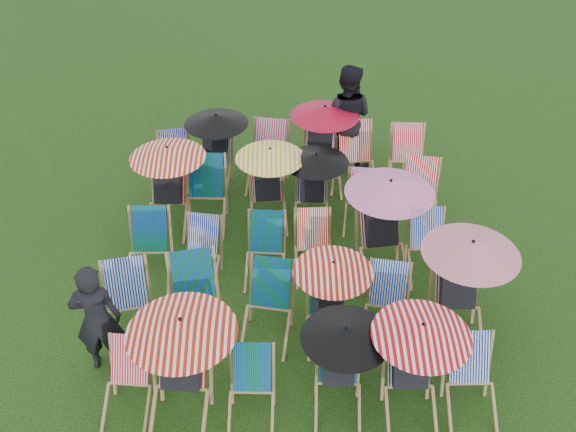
{
  "coord_description": "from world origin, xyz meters",
  "views": [
    {
      "loc": [
        -0.18,
        -6.73,
        6.27
      ],
      "look_at": [
        -0.06,
        0.22,
        0.9
      ],
      "focal_mm": 40.0,
      "sensor_mm": 36.0,
      "label": 1
    }
  ],
  "objects_px": {
    "deckchair_29": "(408,159)",
    "deckchair_5": "(473,384)",
    "person_rear": "(346,118)",
    "person_left": "(97,319)",
    "deckchair_0": "(126,384)"
  },
  "relations": [
    {
      "from": "deckchair_0",
      "to": "deckchair_5",
      "type": "relative_size",
      "value": 0.94
    },
    {
      "from": "deckchair_29",
      "to": "person_left",
      "type": "relative_size",
      "value": 0.59
    },
    {
      "from": "deckchair_29",
      "to": "deckchair_5",
      "type": "bearing_deg",
      "value": -87.31
    },
    {
      "from": "deckchair_5",
      "to": "person_rear",
      "type": "height_order",
      "value": "person_rear"
    },
    {
      "from": "deckchair_0",
      "to": "person_rear",
      "type": "height_order",
      "value": "person_rear"
    },
    {
      "from": "deckchair_29",
      "to": "person_left",
      "type": "distance_m",
      "value": 5.78
    },
    {
      "from": "person_rear",
      "to": "person_left",
      "type": "bearing_deg",
      "value": 71.14
    },
    {
      "from": "deckchair_0",
      "to": "deckchair_29",
      "type": "relative_size",
      "value": 0.88
    },
    {
      "from": "deckchair_5",
      "to": "person_rear",
      "type": "xyz_separation_m",
      "value": [
        -0.98,
        5.15,
        0.51
      ]
    },
    {
      "from": "deckchair_0",
      "to": "deckchair_29",
      "type": "distance_m",
      "value": 5.95
    },
    {
      "from": "deckchair_29",
      "to": "person_rear",
      "type": "distance_m",
      "value": 1.26
    },
    {
      "from": "deckchair_5",
      "to": "person_rear",
      "type": "relative_size",
      "value": 0.46
    },
    {
      "from": "deckchair_0",
      "to": "person_left",
      "type": "height_order",
      "value": "person_left"
    },
    {
      "from": "deckchair_0",
      "to": "deckchair_29",
      "type": "bearing_deg",
      "value": 55.07
    },
    {
      "from": "deckchair_5",
      "to": "deckchair_29",
      "type": "bearing_deg",
      "value": 89.46
    }
  ]
}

